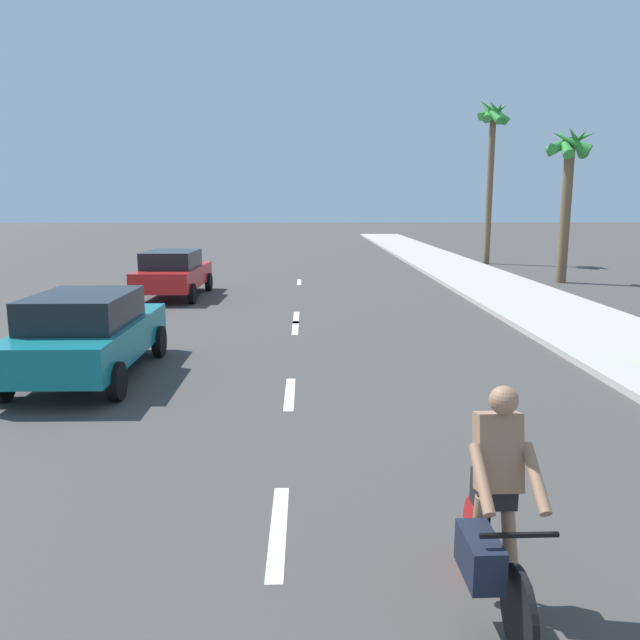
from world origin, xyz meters
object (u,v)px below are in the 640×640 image
at_px(cyclist, 493,513).
at_px(parked_car_teal, 88,332).
at_px(palm_tree_far, 569,164).
at_px(parked_car_red, 173,272).
at_px(palm_tree_distant, 492,133).

height_order(cyclist, parked_car_teal, cyclist).
bearing_deg(palm_tree_far, parked_car_red, -166.35).
bearing_deg(cyclist, parked_car_red, -71.48).
bearing_deg(cyclist, palm_tree_distant, -106.86).
height_order(cyclist, palm_tree_far, palm_tree_far).
xyz_separation_m(parked_car_red, palm_tree_distant, (13.90, 11.36, 5.77)).
bearing_deg(cyclist, palm_tree_far, -114.39).
height_order(parked_car_teal, palm_tree_far, palm_tree_far).
bearing_deg(palm_tree_distant, palm_tree_far, -84.19).
distance_m(palm_tree_far, palm_tree_distant, 8.07).
bearing_deg(parked_car_red, palm_tree_far, 15.16).
height_order(parked_car_teal, parked_car_red, same).
bearing_deg(palm_tree_distant, parked_car_red, -140.75).
bearing_deg(parked_car_red, cyclist, -69.00).
relative_size(parked_car_red, palm_tree_far, 0.71).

